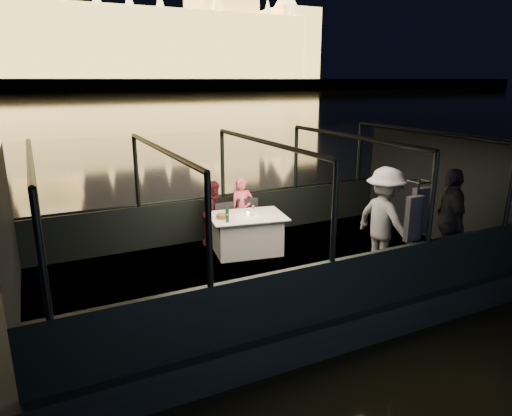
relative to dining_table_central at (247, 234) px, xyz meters
name	(u,v)px	position (x,y,z in m)	size (l,w,h in m)	color
river_water	(50,103)	(-0.05, 79.10, -0.89)	(500.00, 500.00, 0.00)	black
boat_hull	(266,294)	(-0.05, -0.90, -0.89)	(8.60, 4.40, 1.00)	black
boat_deck	(266,270)	(-0.05, -0.90, -0.41)	(8.00, 4.00, 0.04)	black
gunwale_port	(224,217)	(-0.05, 1.10, 0.06)	(8.00, 0.08, 0.90)	black
gunwale_starboard	(331,290)	(-0.05, -2.90, 0.06)	(8.00, 0.08, 0.90)	black
cabin_glass_port	(222,164)	(-0.05, 1.10, 1.21)	(8.00, 0.02, 1.40)	#99B2B2
cabin_glass_starboard	(335,212)	(-0.05, -2.90, 1.21)	(8.00, 0.02, 1.40)	#99B2B2
cabin_roof_glass	(266,142)	(-0.05, -0.90, 1.91)	(8.00, 4.00, 0.02)	#99B2B2
end_wall_fore	(9,243)	(-4.05, -0.90, 0.76)	(0.02, 4.00, 2.30)	black
end_wall_aft	(433,185)	(3.95, -0.90, 0.76)	(0.02, 4.00, 2.30)	black
canopy_ribs	(266,208)	(-0.05, -0.90, 0.76)	(8.00, 4.00, 2.30)	black
embankment	(34,86)	(-0.05, 209.10, 0.11)	(400.00, 140.00, 6.00)	#423D33
parliament_building	(25,1)	(-0.05, 174.10, 28.11)	(220.00, 32.00, 60.00)	#F2D18C
dining_table_central	(247,234)	(0.00, 0.00, 0.00)	(1.45, 1.05, 0.77)	silver
chair_port_left	(228,226)	(-0.22, 0.45, 0.06)	(0.41, 0.41, 0.89)	black
chair_port_right	(252,222)	(0.31, 0.45, 0.06)	(0.43, 0.43, 0.91)	black
coat_stand	(414,236)	(1.72, -2.64, 0.51)	(0.51, 0.41, 1.85)	black
person_woman_coral	(242,206)	(0.22, 0.72, 0.36)	(0.49, 0.32, 1.35)	#F15768
person_man_maroon	(215,209)	(-0.39, 0.72, 0.36)	(0.65, 0.50, 1.35)	#441318
passenger_stripe	(384,225)	(1.79, -1.87, 0.47)	(1.22, 0.69, 1.89)	silver
passenger_dark	(449,226)	(2.78, -2.39, 0.47)	(1.11, 0.46, 1.88)	black
wine_bottle	(227,214)	(-0.51, -0.22, 0.53)	(0.07, 0.07, 0.31)	#163C18
bread_basket	(222,216)	(-0.51, 0.04, 0.42)	(0.21, 0.21, 0.09)	brown
amber_candle	(248,214)	(0.00, -0.03, 0.42)	(0.05, 0.05, 0.07)	yellow
plate_near	(270,217)	(0.35, -0.31, 0.39)	(0.23, 0.23, 0.01)	white
plate_far	(223,217)	(-0.46, 0.09, 0.39)	(0.22, 0.22, 0.01)	white
wine_glass_white	(227,217)	(-0.51, -0.24, 0.48)	(0.06, 0.06, 0.18)	silver
wine_glass_red	(253,210)	(0.13, 0.00, 0.48)	(0.06, 0.06, 0.18)	white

